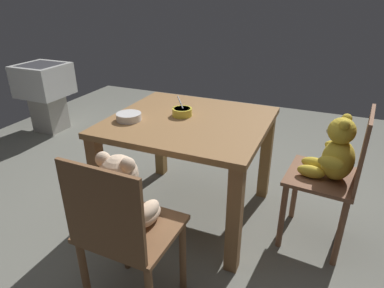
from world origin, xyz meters
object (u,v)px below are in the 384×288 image
Objects in this scene: dining_table at (189,137)px; teddy_chair_near_right at (334,162)px; porridge_bowl_white_near_left at (129,117)px; sink_basin at (45,88)px; teddy_chair_near_front at (124,212)px; porridge_bowl_yellow_center at (182,112)px.

dining_table is 1.12× the size of teddy_chair_near_right.
porridge_bowl_white_near_left reaches higher than sink_basin.
teddy_chair_near_right reaches higher than sink_basin.
teddy_chair_near_front is at bearing -37.82° from sink_basin.
sink_basin is (-2.11, 1.64, -0.10)m from teddy_chair_near_front.
dining_table is 0.89m from teddy_chair_near_right.
teddy_chair_near_front is at bearing -59.56° from porridge_bowl_white_near_left.
porridge_bowl_yellow_center reaches higher than dining_table.
porridge_bowl_white_near_left is at bearing -143.36° from porridge_bowl_yellow_center.
dining_table is at bearing 5.66° from teddy_chair_near_front.
sink_basin is at bearing 53.66° from teddy_chair_near_front.
porridge_bowl_white_near_left is at bearing 31.92° from teddy_chair_near_front.
porridge_bowl_white_near_left is at bearing -29.15° from sink_basin.
dining_table is at bearing -21.02° from sink_basin.
porridge_bowl_yellow_center is at bearing 5.01° from teddy_chair_near_right.
dining_table is 0.17m from porridge_bowl_yellow_center.
porridge_bowl_yellow_center is 2.14m from sink_basin.
dining_table is 2.20m from sink_basin.
dining_table is 1.14× the size of teddy_chair_near_front.
teddy_chair_near_right is 1.20× the size of sink_basin.
sink_basin is at bearing -8.82° from teddy_chair_near_right.
sink_basin is (-2.05, 0.79, -0.10)m from dining_table.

